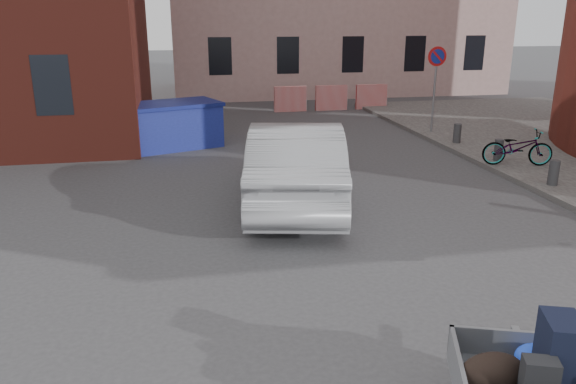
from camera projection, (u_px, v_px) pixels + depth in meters
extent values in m
plane|color=#38383A|center=(328.00, 283.00, 8.03)|extent=(120.00, 120.00, 0.00)
cylinder|color=gray|center=(434.00, 91.00, 17.62)|extent=(0.07, 0.07, 2.60)
cylinder|color=red|center=(437.00, 56.00, 17.28)|extent=(0.60, 0.03, 0.60)
cylinder|color=navy|center=(438.00, 56.00, 17.26)|extent=(0.44, 0.03, 0.44)
cylinder|color=#3A3A3D|center=(554.00, 173.00, 12.21)|extent=(0.22, 0.22, 0.55)
cylinder|color=#3A3A3D|center=(498.00, 150.00, 14.27)|extent=(0.22, 0.22, 0.55)
cylinder|color=#3A3A3D|center=(457.00, 133.00, 16.33)|extent=(0.22, 0.22, 0.55)
cube|color=red|center=(290.00, 99.00, 22.38)|extent=(1.30, 0.18, 1.00)
cube|color=red|center=(331.00, 98.00, 22.70)|extent=(1.30, 0.18, 1.00)
cube|color=red|center=(371.00, 97.00, 23.02)|extent=(1.30, 0.18, 1.00)
cube|color=slate|center=(458.00, 371.00, 4.98)|extent=(0.41, 1.05, 0.28)
cube|color=slate|center=(535.00, 345.00, 5.36)|extent=(1.52, 0.58, 0.28)
cube|color=slate|center=(522.00, 346.00, 5.78)|extent=(0.31, 0.69, 0.06)
cube|color=black|center=(559.00, 355.00, 4.84)|extent=(0.44, 0.53, 0.70)
ellipsoid|color=black|center=(492.00, 373.00, 4.88)|extent=(0.69, 0.54, 0.36)
ellipsoid|color=blue|center=(534.00, 357.00, 5.21)|extent=(0.44, 0.41, 0.24)
cube|color=#202C98|center=(165.00, 127.00, 16.13)|extent=(3.32, 2.42, 1.20)
cube|color=navy|center=(164.00, 105.00, 15.93)|extent=(3.45, 2.55, 0.10)
imported|color=#A0A1A7|center=(296.00, 163.00, 11.24)|extent=(2.76, 5.33, 1.67)
imported|color=black|center=(518.00, 148.00, 13.80)|extent=(1.78, 1.03, 0.89)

